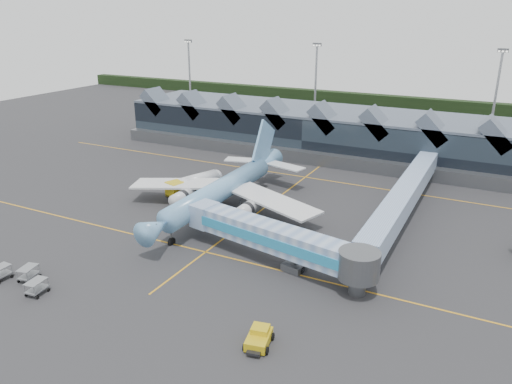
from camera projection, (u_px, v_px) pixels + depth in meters
The scene contains 10 objects.
ground at pixel (235, 230), 73.70m from camera, with size 260.00×260.00×0.00m, color #252527.
taxi_stripes at pixel (265, 208), 82.07m from camera, with size 120.00×60.00×0.01m.
tree_line_far at pixel (398, 102), 165.01m from camera, with size 260.00×4.00×4.00m, color black.
terminal at pixel (317, 130), 113.80m from camera, with size 90.00×22.25×12.52m.
light_masts at pixel (451, 95), 112.96m from camera, with size 132.40×42.56×22.45m.
main_airliner at pixel (224, 188), 80.08m from camera, with size 34.15×39.12×12.61m.
jet_bridge at pixel (286, 242), 61.80m from camera, with size 27.50×8.88×5.41m.
fuel_truck at pixel (196, 184), 87.14m from camera, with size 6.13×10.99×3.72m.
pushback_tug at pixel (259, 338), 48.22m from camera, with size 3.00×4.12×1.69m.
baggage_carts at pixel (22, 277), 58.86m from camera, with size 8.32×4.40×1.68m.
Camera 1 is at (33.45, -58.49, 30.56)m, focal length 35.00 mm.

